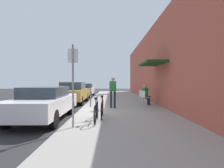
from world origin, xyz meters
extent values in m
plane|color=#2D2D30|center=(0.00, 0.00, 0.00)|extent=(60.00, 60.00, 0.00)
cube|color=#9E9B93|center=(2.25, 2.00, 0.06)|extent=(4.50, 32.00, 0.12)
cube|color=#BC5442|center=(4.65, 2.00, 2.72)|extent=(0.30, 32.00, 5.44)
cube|color=#19471E|center=(3.95, 1.26, 2.60)|extent=(1.10, 2.80, 0.12)
cube|color=silver|center=(-1.10, -1.87, 0.62)|extent=(1.80, 4.40, 0.61)
cube|color=#333D47|center=(-1.10, -1.72, 1.13)|extent=(1.48, 2.11, 0.42)
cylinder|color=black|center=(-0.31, -0.50, 0.32)|extent=(0.22, 0.64, 0.64)
cylinder|color=black|center=(-1.89, -0.50, 0.32)|extent=(0.22, 0.64, 0.64)
cylinder|color=black|center=(-0.31, -3.23, 0.32)|extent=(0.22, 0.64, 0.64)
cylinder|color=black|center=(-1.89, -3.23, 0.32)|extent=(0.22, 0.64, 0.64)
cube|color=#A58433|center=(-1.10, 3.83, 0.66)|extent=(1.80, 4.40, 0.67)
cube|color=#333D47|center=(-1.10, 3.98, 1.25)|extent=(1.48, 2.11, 0.52)
cylinder|color=black|center=(-0.31, 5.19, 0.32)|extent=(0.22, 0.64, 0.64)
cylinder|color=black|center=(-1.89, 5.19, 0.32)|extent=(0.22, 0.64, 0.64)
cylinder|color=black|center=(-0.31, 2.46, 0.32)|extent=(0.22, 0.64, 0.64)
cylinder|color=black|center=(-1.89, 2.46, 0.32)|extent=(0.22, 0.64, 0.64)
cube|color=silver|center=(-1.10, 9.39, 0.61)|extent=(1.80, 4.40, 0.58)
cube|color=#333D47|center=(-1.10, 9.54, 1.12)|extent=(1.48, 2.11, 0.44)
cylinder|color=black|center=(-0.31, 10.75, 0.32)|extent=(0.22, 0.64, 0.64)
cylinder|color=black|center=(-1.89, 10.75, 0.32)|extent=(0.22, 0.64, 0.64)
cylinder|color=black|center=(-0.31, 8.02, 0.32)|extent=(0.22, 0.64, 0.64)
cylinder|color=black|center=(-1.89, 8.02, 0.32)|extent=(0.22, 0.64, 0.64)
cylinder|color=slate|center=(0.45, 1.14, 0.67)|extent=(0.07, 0.07, 1.10)
cube|color=#383D42|center=(0.45, 1.14, 1.33)|extent=(0.12, 0.10, 0.22)
cylinder|color=gray|center=(0.40, -3.52, 1.42)|extent=(0.06, 0.06, 2.60)
cube|color=white|center=(0.40, -3.50, 2.37)|extent=(0.32, 0.02, 0.44)
torus|color=black|center=(1.06, -2.15, 0.45)|extent=(0.04, 0.66, 0.66)
torus|color=black|center=(1.06, -3.20, 0.45)|extent=(0.04, 0.66, 0.66)
cylinder|color=#1E4C8C|center=(1.06, -2.67, 0.45)|extent=(0.04, 1.05, 0.04)
cylinder|color=#1E4C8C|center=(1.06, -2.82, 0.70)|extent=(0.04, 0.04, 0.50)
cube|color=black|center=(1.06, -2.82, 0.97)|extent=(0.10, 0.20, 0.06)
cylinder|color=#1E4C8C|center=(1.06, -2.20, 0.73)|extent=(0.03, 0.03, 0.56)
cylinder|color=#1E4C8C|center=(1.06, -2.20, 1.01)|extent=(0.46, 0.03, 0.03)
torus|color=black|center=(1.24, -1.38, 0.45)|extent=(0.04, 0.66, 0.66)
torus|color=black|center=(1.24, -2.43, 0.45)|extent=(0.04, 0.66, 0.66)
cylinder|color=maroon|center=(1.24, -1.90, 0.45)|extent=(0.04, 1.05, 0.04)
cylinder|color=maroon|center=(1.24, -2.05, 0.70)|extent=(0.04, 0.04, 0.50)
cube|color=black|center=(1.24, -2.05, 0.97)|extent=(0.10, 0.20, 0.06)
cylinder|color=maroon|center=(1.24, -1.43, 0.73)|extent=(0.03, 0.03, 0.56)
cylinder|color=maroon|center=(1.24, -1.43, 1.01)|extent=(0.46, 0.03, 0.03)
cylinder|color=silver|center=(3.87, 2.05, 0.34)|extent=(0.04, 0.04, 0.45)
cylinder|color=silver|center=(3.98, 1.69, 0.34)|extent=(0.04, 0.04, 0.45)
cylinder|color=silver|center=(3.51, 1.93, 0.34)|extent=(0.04, 0.04, 0.45)
cylinder|color=silver|center=(3.62, 1.57, 0.34)|extent=(0.04, 0.04, 0.45)
cube|color=silver|center=(3.75, 1.81, 0.59)|extent=(0.55, 0.55, 0.03)
cube|color=silver|center=(3.55, 1.75, 0.79)|extent=(0.16, 0.43, 0.40)
cylinder|color=#232838|center=(3.89, 1.96, 0.35)|extent=(0.11, 0.11, 0.47)
cylinder|color=#232838|center=(3.76, 1.92, 0.59)|extent=(0.39, 0.24, 0.14)
cylinder|color=#232838|center=(3.95, 1.77, 0.35)|extent=(0.11, 0.11, 0.47)
cylinder|color=#232838|center=(3.82, 1.73, 0.59)|extent=(0.39, 0.24, 0.14)
cube|color=#267233|center=(3.67, 1.79, 0.89)|extent=(0.32, 0.41, 0.56)
sphere|color=tan|center=(3.67, 1.79, 1.30)|extent=(0.22, 0.22, 0.22)
cylinder|color=silver|center=(3.86, 2.91, 0.34)|extent=(0.04, 0.04, 0.45)
cylinder|color=silver|center=(3.99, 2.55, 0.34)|extent=(0.04, 0.04, 0.45)
cylinder|color=silver|center=(3.50, 2.79, 0.34)|extent=(0.04, 0.04, 0.45)
cylinder|color=silver|center=(3.63, 2.43, 0.34)|extent=(0.04, 0.04, 0.45)
cube|color=silver|center=(3.75, 2.67, 0.59)|extent=(0.56, 0.56, 0.03)
cube|color=silver|center=(3.55, 2.60, 0.79)|extent=(0.17, 0.43, 0.40)
cylinder|color=#232838|center=(1.60, 0.64, 0.57)|extent=(0.12, 0.12, 0.90)
cylinder|color=#232838|center=(1.80, 0.64, 0.57)|extent=(0.12, 0.12, 0.90)
cube|color=#267233|center=(1.70, 0.64, 1.30)|extent=(0.36, 0.22, 0.56)
sphere|color=tan|center=(1.70, 0.64, 1.71)|extent=(0.22, 0.22, 0.22)
camera|label=1|loc=(1.57, -9.30, 1.57)|focal=29.61mm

